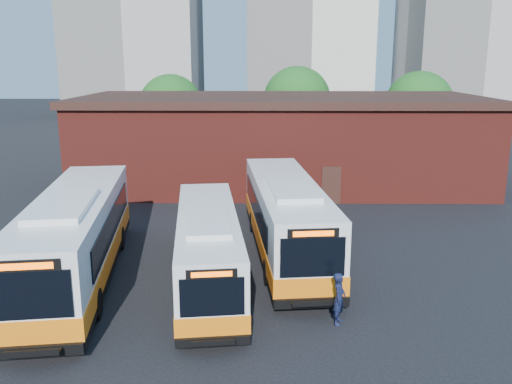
{
  "coord_description": "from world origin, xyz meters",
  "views": [
    {
      "loc": [
        -1.34,
        -19.33,
        8.88
      ],
      "look_at": [
        -1.65,
        5.57,
        2.81
      ],
      "focal_mm": 38.0,
      "sensor_mm": 36.0,
      "label": 1
    }
  ],
  "objects_px": {
    "bus_west": "(76,240)",
    "bus_mideast": "(286,220)",
    "bus_midwest": "(208,250)",
    "transit_worker": "(339,299)"
  },
  "relations": [
    {
      "from": "bus_west",
      "to": "bus_mideast",
      "type": "distance_m",
      "value": 9.31
    },
    {
      "from": "transit_worker",
      "to": "bus_west",
      "type": "bearing_deg",
      "value": 88.91
    },
    {
      "from": "bus_midwest",
      "to": "bus_mideast",
      "type": "xyz_separation_m",
      "value": [
        3.3,
        3.55,
        0.23
      ]
    },
    {
      "from": "bus_midwest",
      "to": "bus_west",
      "type": "bearing_deg",
      "value": 169.52
    },
    {
      "from": "bus_west",
      "to": "bus_midwest",
      "type": "distance_m",
      "value": 5.46
    },
    {
      "from": "bus_west",
      "to": "bus_mideast",
      "type": "xyz_separation_m",
      "value": [
        8.74,
        3.22,
        -0.06
      ]
    },
    {
      "from": "bus_midwest",
      "to": "transit_worker",
      "type": "xyz_separation_m",
      "value": [
        4.84,
        -3.43,
        -0.49
      ]
    },
    {
      "from": "bus_midwest",
      "to": "bus_mideast",
      "type": "bearing_deg",
      "value": 40.07
    },
    {
      "from": "bus_mideast",
      "to": "bus_west",
      "type": "bearing_deg",
      "value": -165.69
    },
    {
      "from": "bus_mideast",
      "to": "transit_worker",
      "type": "xyz_separation_m",
      "value": [
        1.54,
        -6.97,
        -0.72
      ]
    }
  ]
}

